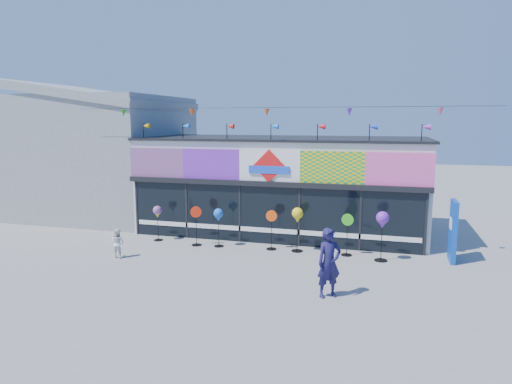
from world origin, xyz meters
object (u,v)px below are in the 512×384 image
at_px(spinner_1, 196,225).
at_px(spinner_3, 271,229).
at_px(adult_man, 329,263).
at_px(blue_sign, 453,231).
at_px(spinner_2, 218,216).
at_px(spinner_0, 157,213).
at_px(spinner_4, 297,216).
at_px(child, 118,243).
at_px(spinner_6, 382,221).
at_px(spinner_5, 347,233).

height_order(spinner_1, spinner_3, spinner_1).
bearing_deg(adult_man, blue_sign, 14.92).
bearing_deg(spinner_1, spinner_2, 4.96).
relative_size(spinner_0, adult_man, 0.74).
relative_size(spinner_3, adult_man, 0.78).
relative_size(spinner_0, spinner_4, 0.86).
xyz_separation_m(spinner_1, spinner_2, (0.90, 0.08, 0.38)).
xyz_separation_m(spinner_3, child, (-5.03, -2.45, -0.28)).
xyz_separation_m(spinner_4, child, (-6.02, -2.45, -0.81)).
height_order(spinner_3, spinner_6, spinner_6).
height_order(spinner_2, spinner_4, spinner_4).
bearing_deg(child, spinner_0, -91.39).
xyz_separation_m(spinner_1, spinner_5, (5.76, 0.22, -0.00)).
xyz_separation_m(blue_sign, spinner_6, (-2.36, -0.66, 0.33)).
height_order(spinner_0, child, spinner_0).
relative_size(spinner_1, spinner_3, 1.03).
relative_size(spinner_3, spinner_5, 0.98).
bearing_deg(spinner_6, spinner_5, 164.43).
bearing_deg(spinner_2, spinner_4, 3.04).
distance_m(spinner_0, child, 2.56).
bearing_deg(spinner_3, blue_sign, 2.75).
xyz_separation_m(spinner_2, spinner_5, (4.86, 0.14, -0.39)).
bearing_deg(spinner_2, adult_man, -40.13).
bearing_deg(blue_sign, adult_man, -129.23).
distance_m(spinner_4, adult_man, 4.44).
bearing_deg(spinner_6, blue_sign, 15.66).
xyz_separation_m(spinner_1, adult_man, (5.58, -3.87, 0.15)).
xyz_separation_m(adult_man, child, (-7.67, 1.67, -0.45)).
distance_m(blue_sign, spinner_2, 8.43).
distance_m(spinner_4, child, 6.55).
height_order(blue_sign, spinner_4, blue_sign).
xyz_separation_m(spinner_3, spinner_5, (2.81, -0.02, 0.02)).
relative_size(blue_sign, spinner_5, 1.38).
relative_size(spinner_2, spinner_5, 0.97).
distance_m(blue_sign, adult_man, 5.79).
bearing_deg(child, spinner_5, -157.36).
height_order(spinner_2, child, spinner_2).
distance_m(spinner_6, adult_man, 4.03).
height_order(spinner_5, spinner_6, spinner_6).
xyz_separation_m(blue_sign, spinner_2, (-8.42, -0.47, 0.13)).
xyz_separation_m(spinner_4, adult_man, (1.65, -4.11, -0.36)).
distance_m(spinner_1, adult_man, 6.80).
height_order(blue_sign, spinner_0, blue_sign).
distance_m(spinner_2, spinner_4, 3.05).
relative_size(spinner_6, adult_man, 0.90).
bearing_deg(spinner_5, spinner_2, -178.31).
xyz_separation_m(spinner_0, adult_man, (7.37, -4.13, -0.17)).
height_order(spinner_1, adult_man, adult_man).
bearing_deg(adult_man, child, 132.84).
bearing_deg(spinner_3, child, -154.05).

